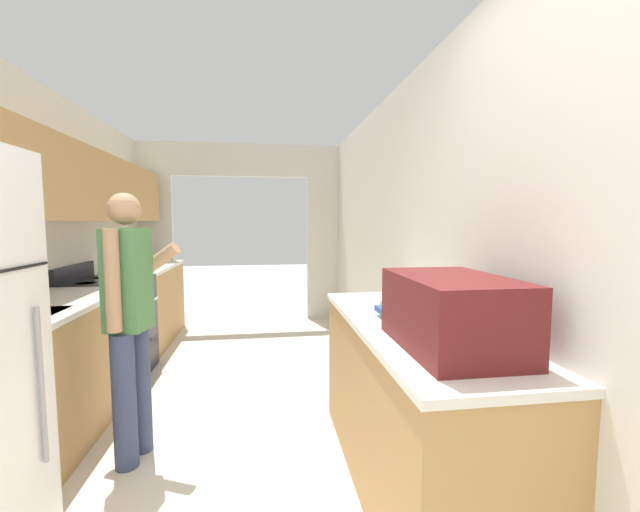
# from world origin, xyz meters

# --- Properties ---
(wall_left) EXTENTS (0.38, 7.21, 2.50)m
(wall_left) POSITION_xyz_m (-1.34, 2.24, 1.44)
(wall_left) COLOR silver
(wall_left) RESTS_ON ground_plane
(wall_right) EXTENTS (0.06, 7.21, 2.50)m
(wall_right) POSITION_xyz_m (1.41, 1.80, 1.25)
(wall_right) COLOR silver
(wall_right) RESTS_ON ground_plane
(wall_far_with_doorway) EXTENTS (3.16, 0.06, 2.50)m
(wall_far_with_doorway) POSITION_xyz_m (0.00, 4.84, 1.46)
(wall_far_with_doorway) COLOR silver
(wall_far_with_doorway) RESTS_ON ground_plane
(counter_left) EXTENTS (0.62, 3.58, 0.90)m
(counter_left) POSITION_xyz_m (-1.08, 2.92, 0.45)
(counter_left) COLOR #B2844C
(counter_left) RESTS_ON ground_plane
(counter_right) EXTENTS (0.62, 1.74, 0.90)m
(counter_right) POSITION_xyz_m (1.08, 1.12, 0.45)
(counter_right) COLOR #B2844C
(counter_right) RESTS_ON ground_plane
(range_oven) EXTENTS (0.66, 0.74, 1.04)m
(range_oven) POSITION_xyz_m (-1.07, 2.91, 0.46)
(range_oven) COLOR black
(range_oven) RESTS_ON ground_plane
(person) EXTENTS (0.52, 0.42, 1.59)m
(person) POSITION_xyz_m (-0.48, 1.59, 0.85)
(person) COLOR #384266
(person) RESTS_ON ground_plane
(suitcase) EXTENTS (0.41, 0.66, 0.30)m
(suitcase) POSITION_xyz_m (1.08, 0.70, 1.06)
(suitcase) COLOR #5B1919
(suitcase) RESTS_ON counter_right
(book_stack) EXTENTS (0.25, 0.28, 0.12)m
(book_stack) POSITION_xyz_m (1.06, 1.19, 0.96)
(book_stack) COLOR white
(book_stack) RESTS_ON counter_right
(knife) EXTENTS (0.15, 0.33, 0.02)m
(knife) POSITION_xyz_m (-1.16, 3.56, 0.91)
(knife) COLOR #B7B7BC
(knife) RESTS_ON counter_left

